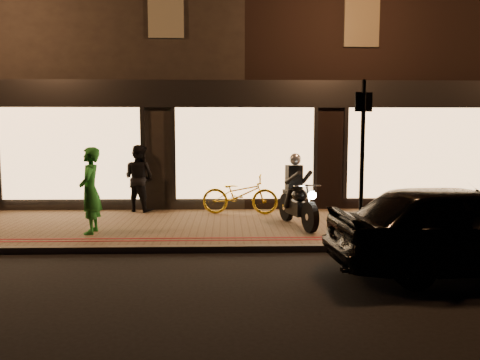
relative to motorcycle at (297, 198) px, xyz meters
name	(u,v)px	position (x,y,z in m)	size (l,w,h in m)	color
ground	(253,253)	(-1.06, -1.80, -0.73)	(90.00, 90.00, 0.00)	black
sidewalk	(248,227)	(-1.06, 0.20, -0.67)	(50.00, 4.00, 0.12)	brown
kerb_stone	(253,249)	(-1.06, -1.75, -0.67)	(50.00, 0.14, 0.12)	#59544C
red_kerb_lines	(251,239)	(-1.06, -1.25, -0.61)	(50.00, 0.26, 0.01)	maroon
building_row	(239,74)	(-1.06, 7.19, 3.51)	(48.00, 10.11, 8.50)	black
motorcycle	(297,198)	(0.00, 0.00, 0.00)	(0.72, 1.91, 1.59)	black
sign_post	(362,153)	(0.96, -1.55, 1.06)	(0.34, 0.13, 3.00)	black
bicycle_gold	(240,194)	(-1.21, 1.50, -0.12)	(0.66, 1.89, 0.99)	gold
person_green	(90,191)	(-4.30, -0.63, 0.26)	(0.64, 0.42, 1.75)	#217E2D
person_dark	(139,178)	(-3.81, 2.00, 0.25)	(0.84, 0.65, 1.72)	black
parked_car	(463,227)	(2.12, -3.06, -0.03)	(1.67, 4.14, 1.41)	black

